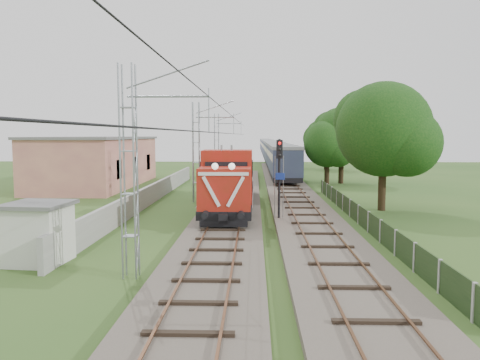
{
  "coord_description": "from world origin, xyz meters",
  "views": [
    {
      "loc": [
        1.69,
        -25.21,
        5.39
      ],
      "look_at": [
        0.63,
        7.97,
        2.2
      ],
      "focal_mm": 35.0,
      "sensor_mm": 36.0,
      "label": 1
    }
  ],
  "objects_px": {
    "coach_rake": "(270,148)",
    "locomotive": "(231,179)",
    "relay_hut": "(39,233)",
    "signal_post": "(279,166)"
  },
  "relations": [
    {
      "from": "coach_rake",
      "to": "relay_hut",
      "type": "distance_m",
      "value": 86.06
    },
    {
      "from": "coach_rake",
      "to": "locomotive",
      "type": "bearing_deg",
      "value": -94.04
    },
    {
      "from": "coach_rake",
      "to": "signal_post",
      "type": "xyz_separation_m",
      "value": [
        -1.81,
        -75.72,
        0.98
      ]
    },
    {
      "from": "relay_hut",
      "to": "signal_post",
      "type": "bearing_deg",
      "value": 41.68
    },
    {
      "from": "locomotive",
      "to": "signal_post",
      "type": "bearing_deg",
      "value": -56.78
    },
    {
      "from": "coach_rake",
      "to": "signal_post",
      "type": "relative_size",
      "value": 22.49
    },
    {
      "from": "relay_hut",
      "to": "coach_rake",
      "type": "bearing_deg",
      "value": 81.71
    },
    {
      "from": "coach_rake",
      "to": "relay_hut",
      "type": "bearing_deg",
      "value": -98.29
    },
    {
      "from": "locomotive",
      "to": "coach_rake",
      "type": "distance_m",
      "value": 71.03
    },
    {
      "from": "locomotive",
      "to": "coach_rake",
      "type": "relative_size",
      "value": 0.15
    }
  ]
}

